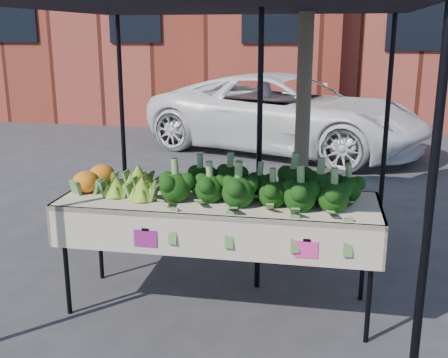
% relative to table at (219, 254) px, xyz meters
% --- Properties ---
extents(ground, '(90.00, 90.00, 0.00)m').
position_rel_table_xyz_m(ground, '(-0.16, -0.01, -0.45)').
color(ground, '#2D2D30').
extents(table, '(2.42, 0.86, 0.90)m').
position_rel_table_xyz_m(table, '(0.00, 0.00, 0.00)').
color(table, beige).
rests_on(table, ground).
extents(canopy, '(3.16, 3.16, 2.74)m').
position_rel_table_xyz_m(canopy, '(-0.10, 0.49, 0.92)').
color(canopy, black).
rests_on(canopy, ground).
extents(broccoli_heap, '(1.50, 0.60, 0.29)m').
position_rel_table_xyz_m(broccoli_heap, '(0.32, 0.03, 0.60)').
color(broccoli_heap, black).
rests_on(broccoli_heap, table).
extents(romanesco_cluster, '(0.46, 0.60, 0.23)m').
position_rel_table_xyz_m(romanesco_cluster, '(-0.67, 0.04, 0.56)').
color(romanesco_cluster, '#8BAB2D').
rests_on(romanesco_cluster, table).
extents(cauliflower_pair, '(0.26, 0.46, 0.20)m').
position_rel_table_xyz_m(cauliflower_pair, '(-1.04, 0.07, 0.55)').
color(cauliflower_pair, orange).
rests_on(cauliflower_pair, table).
extents(vehicle, '(2.07, 2.65, 5.05)m').
position_rel_table_xyz_m(vehicle, '(-0.07, 6.02, 2.08)').
color(vehicle, white).
rests_on(vehicle, ground).
extents(street_tree, '(2.08, 2.08, 4.10)m').
position_rel_table_xyz_m(street_tree, '(0.52, 1.34, 1.60)').
color(street_tree, '#1E4C14').
rests_on(street_tree, ground).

